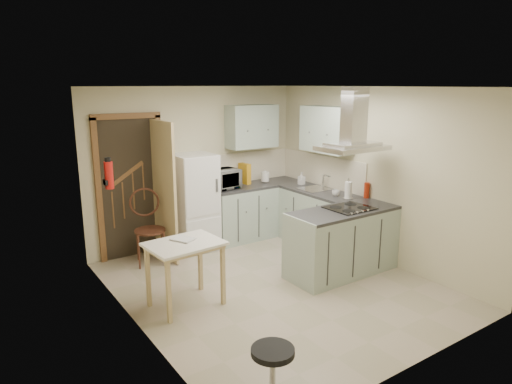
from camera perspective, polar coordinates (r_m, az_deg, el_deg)
floor at (r=6.00m, az=2.26°, el=-11.61°), size 4.20×4.20×0.00m
ceiling at (r=5.44m, az=2.51°, el=12.99°), size 4.20×4.20×0.00m
back_wall at (r=7.35m, az=-7.46°, el=3.20°), size 3.60×0.00×3.60m
left_wall at (r=4.77m, az=-15.26°, el=-2.73°), size 0.00×4.20×4.20m
right_wall at (r=6.80m, az=14.65°, el=2.05°), size 0.00×4.20×4.20m
doorway at (r=6.94m, az=-15.40°, el=0.54°), size 1.10×0.12×2.10m
fridge at (r=7.10m, az=-7.67°, el=-1.29°), size 0.60×0.60×1.50m
counter_back at (r=7.59m, az=-1.80°, el=-2.56°), size 1.08×0.60×0.90m
counter_right at (r=7.55m, az=6.36°, el=-2.72°), size 0.60×1.95×0.90m
splashback at (r=7.83m, az=-1.12°, el=3.19°), size 1.68×0.02×0.50m
wall_cabinet_back at (r=7.59m, az=-0.53°, el=8.21°), size 0.85×0.35×0.70m
wall_cabinet_right at (r=7.17m, az=8.86°, el=7.74°), size 0.35×0.90×0.70m
peninsula at (r=6.34m, az=10.79°, el=-6.08°), size 1.55×0.65×0.90m
hob at (r=6.27m, az=11.62°, el=-1.96°), size 0.58×0.50×0.01m
extractor_hood at (r=6.11m, az=11.98°, el=5.42°), size 0.90×0.55×0.10m
sink at (r=7.31m, az=7.34°, el=0.39°), size 0.45×0.40×0.01m
fire_extinguisher at (r=5.57m, az=-17.91°, el=2.01°), size 0.10×0.10×0.32m
drop_leaf_table at (r=5.43m, az=-8.80°, el=-10.11°), size 0.87×0.68×0.77m
bentwood_chair at (r=6.70m, az=-13.12°, el=-4.71°), size 0.55×0.55×0.99m
stool at (r=3.99m, az=2.08°, el=-21.83°), size 0.39×0.39×0.48m
microwave at (r=7.26m, az=-4.39°, el=1.58°), size 0.59×0.42×0.31m
kettle at (r=7.74m, az=1.15°, el=1.94°), size 0.15×0.15×0.20m
cereal_box at (r=7.63m, az=-1.43°, el=2.32°), size 0.12×0.24×0.34m
soap_bottle at (r=7.62m, az=5.71°, el=1.70°), size 0.10×0.10×0.20m
paper_towel at (r=6.76m, az=11.47°, el=0.25°), size 0.12×0.12×0.26m
cup at (r=6.91m, az=9.95°, el=-0.13°), size 0.15×0.15×0.09m
red_bottle at (r=6.87m, az=13.67°, el=0.20°), size 0.09×0.09×0.23m
book at (r=5.29m, az=-9.75°, el=-5.63°), size 0.28×0.31×0.11m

